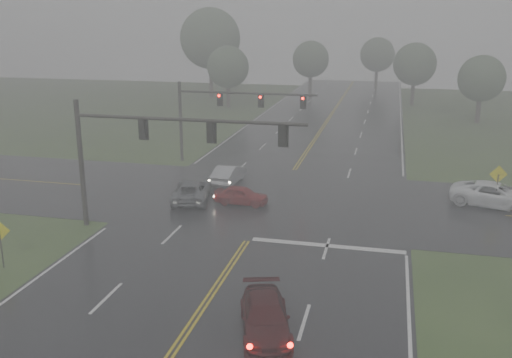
% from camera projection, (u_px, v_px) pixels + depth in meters
% --- Properties ---
extents(main_road, '(18.00, 160.00, 0.02)m').
position_uv_depth(main_road, '(269.00, 208.00, 37.78)').
color(main_road, black).
rests_on(main_road, ground).
extents(cross_street, '(120.00, 14.00, 0.02)m').
position_uv_depth(cross_street, '(275.00, 199.00, 39.65)').
color(cross_street, black).
rests_on(cross_street, ground).
extents(stop_bar, '(8.50, 0.50, 0.01)m').
position_uv_depth(stop_bar, '(327.00, 246.00, 31.54)').
color(stop_bar, silver).
rests_on(stop_bar, ground).
extents(sedan_maroon, '(3.18, 5.03, 1.36)m').
position_uv_depth(sedan_maroon, '(265.00, 333.00, 22.90)').
color(sedan_maroon, '#390A0C').
rests_on(sedan_maroon, ground).
extents(sedan_red, '(3.71, 1.63, 1.24)m').
position_uv_depth(sedan_red, '(241.00, 204.00, 38.57)').
color(sedan_red, maroon).
rests_on(sedan_red, ground).
extents(sedan_silver, '(1.76, 4.44, 1.44)m').
position_uv_depth(sedan_silver, '(229.00, 184.00, 43.36)').
color(sedan_silver, '#9C9EA3').
rests_on(sedan_silver, ground).
extents(car_grey, '(3.37, 5.46, 1.41)m').
position_uv_depth(car_grey, '(192.00, 201.00, 39.33)').
color(car_grey, '#55585D').
rests_on(car_grey, ground).
extents(pickup_white, '(6.18, 4.08, 1.58)m').
position_uv_depth(pickup_white, '(494.00, 206.00, 38.14)').
color(pickup_white, white).
rests_on(pickup_white, ground).
extents(signal_gantry_near, '(13.62, 0.33, 7.65)m').
position_uv_depth(signal_gantry_near, '(145.00, 142.00, 32.39)').
color(signal_gantry_near, black).
rests_on(signal_gantry_near, ground).
extents(signal_gantry_far, '(11.97, 0.35, 6.92)m').
position_uv_depth(signal_gantry_far, '(221.00, 107.00, 48.13)').
color(signal_gantry_far, black).
rests_on(signal_gantry_far, ground).
extents(sign_diamond_west, '(1.02, 0.26, 2.50)m').
position_uv_depth(sign_diamond_west, '(0.00, 236.00, 28.40)').
color(sign_diamond_west, black).
rests_on(sign_diamond_west, ground).
extents(sign_diamond_east, '(1.17, 0.28, 2.85)m').
position_uv_depth(sign_diamond_east, '(498.00, 179.00, 37.52)').
color(sign_diamond_east, black).
rests_on(sign_diamond_east, ground).
extents(tree_nw_a, '(5.76, 5.76, 8.46)m').
position_uv_depth(tree_nw_a, '(228.00, 67.00, 78.17)').
color(tree_nw_a, '#2D231D').
rests_on(tree_nw_a, ground).
extents(tree_ne_a, '(5.99, 5.99, 8.80)m').
position_uv_depth(tree_ne_a, '(415.00, 64.00, 80.09)').
color(tree_ne_a, '#2D231D').
rests_on(tree_ne_a, ground).
extents(tree_n_mid, '(5.85, 5.85, 8.59)m').
position_uv_depth(tree_n_mid, '(311.00, 59.00, 91.36)').
color(tree_n_mid, '#2D231D').
rests_on(tree_n_mid, ground).
extents(tree_e_near, '(5.43, 5.43, 7.98)m').
position_uv_depth(tree_e_near, '(481.00, 79.00, 66.74)').
color(tree_e_near, '#2D231D').
rests_on(tree_e_near, ground).
extents(tree_nw_b, '(9.30, 9.30, 13.66)m').
position_uv_depth(tree_nw_b, '(210.00, 38.00, 87.71)').
color(tree_nw_b, '#2D231D').
rests_on(tree_nw_b, ground).
extents(tree_n_far, '(6.00, 6.00, 8.81)m').
position_uv_depth(tree_n_far, '(377.00, 55.00, 99.94)').
color(tree_n_far, '#2D231D').
rests_on(tree_n_far, ground).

